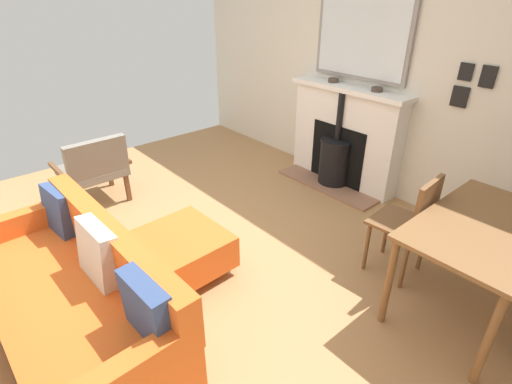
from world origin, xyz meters
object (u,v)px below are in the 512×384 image
(ottoman, at_px, (181,250))
(armchair_accent, at_px, (94,167))
(mantel_bowl_near, at_px, (333,80))
(sofa, at_px, (78,293))
(mantel_bowl_far, at_px, (377,89))
(dining_table, at_px, (485,236))
(dining_chair_near_fireplace, at_px, (411,219))
(fireplace, at_px, (343,141))

(ottoman, distance_m, armchair_accent, 1.59)
(mantel_bowl_near, bearing_deg, sofa, 10.33)
(sofa, xyz_separation_m, armchair_accent, (-0.74, -1.67, 0.09))
(mantel_bowl_far, bearing_deg, mantel_bowl_near, -90.00)
(dining_table, xyz_separation_m, dining_chair_near_fireplace, (-0.01, -0.50, -0.11))
(dining_table, bearing_deg, sofa, -36.20)
(mantel_bowl_far, bearing_deg, sofa, 0.18)
(fireplace, xyz_separation_m, mantel_bowl_near, (-0.03, -0.24, 0.65))
(mantel_bowl_far, xyz_separation_m, dining_table, (1.00, 1.58, -0.52))
(sofa, distance_m, armchair_accent, 1.83)
(ottoman, bearing_deg, dining_table, 128.60)
(ottoman, xyz_separation_m, armchair_accent, (0.07, -1.57, 0.20))
(sofa, bearing_deg, mantel_bowl_near, -169.67)
(sofa, bearing_deg, dining_table, 143.80)
(mantel_bowl_far, bearing_deg, armchair_accent, -34.69)
(mantel_bowl_near, distance_m, ottoman, 2.56)
(armchair_accent, bearing_deg, fireplace, 150.52)
(fireplace, xyz_separation_m, dining_table, (0.97, 1.90, 0.13))
(sofa, relative_size, armchair_accent, 2.49)
(fireplace, relative_size, armchair_accent, 1.85)
(dining_table, bearing_deg, ottoman, -51.40)
(fireplace, bearing_deg, dining_chair_near_fireplace, 55.50)
(mantel_bowl_near, height_order, mantel_bowl_far, same)
(dining_chair_near_fireplace, bearing_deg, fireplace, -124.50)
(ottoman, distance_m, dining_chair_near_fireplace, 1.80)
(fireplace, distance_m, ottoman, 2.33)
(mantel_bowl_far, relative_size, dining_table, 0.10)
(mantel_bowl_far, relative_size, dining_chair_near_fireplace, 0.14)
(armchair_accent, distance_m, dining_table, 3.54)
(armchair_accent, bearing_deg, mantel_bowl_near, 155.39)
(armchair_accent, distance_m, dining_chair_near_fireplace, 3.08)
(ottoman, xyz_separation_m, dining_table, (-1.33, 1.67, 0.41))
(fireplace, relative_size, sofa, 0.75)
(sofa, height_order, armchair_accent, sofa)
(armchair_accent, bearing_deg, ottoman, 92.53)
(mantel_bowl_far, distance_m, dining_table, 1.94)
(sofa, xyz_separation_m, dining_table, (-2.14, 1.57, 0.30))
(armchair_accent, bearing_deg, dining_chair_near_fireplace, 117.22)
(dining_table, bearing_deg, mantel_bowl_near, -115.04)
(fireplace, relative_size, dining_table, 1.19)
(mantel_bowl_near, relative_size, mantel_bowl_far, 1.02)
(fireplace, distance_m, sofa, 3.13)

